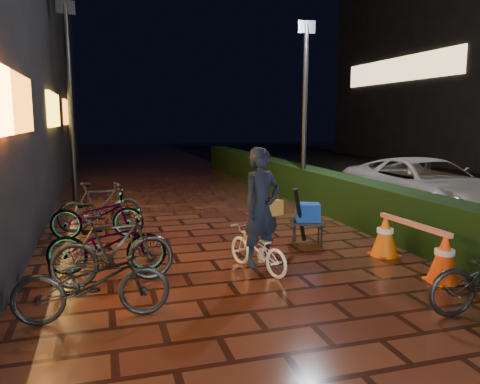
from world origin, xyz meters
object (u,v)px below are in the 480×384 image
object	(u,v)px
traffic_barrier	(412,245)
cart_assembly	(307,215)
cyclist	(260,227)
van	(425,186)

from	to	relation	value
traffic_barrier	cart_assembly	bearing A→B (deg)	121.36
cyclist	cart_assembly	size ratio (longest dim) A/B	1.71
cyclist	traffic_barrier	bearing A→B (deg)	-11.48
van	cyclist	size ratio (longest dim) A/B	2.55
cyclist	cart_assembly	distance (m)	1.84
cyclist	cart_assembly	xyz separation A→B (m)	(1.36, 1.23, -0.14)
van	cart_assembly	xyz separation A→B (m)	(-4.10, -1.90, -0.11)
cart_assembly	van	bearing A→B (deg)	24.88
van	traffic_barrier	xyz separation A→B (m)	(-3.05, -3.63, -0.32)
cyclist	traffic_barrier	xyz separation A→B (m)	(2.41, -0.49, -0.35)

